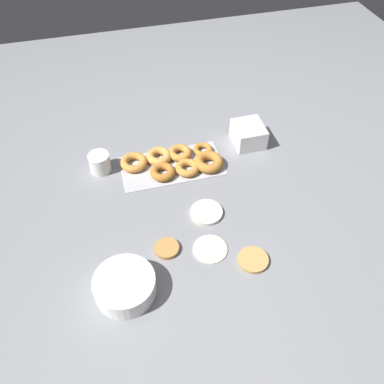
% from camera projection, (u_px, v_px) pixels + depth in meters
% --- Properties ---
extents(ground_plane, '(3.00, 3.00, 0.00)m').
position_uv_depth(ground_plane, '(206.00, 211.00, 1.48)').
color(ground_plane, gray).
extents(pancake_0, '(0.08, 0.08, 0.02)m').
position_uv_depth(pancake_0, '(167.00, 248.00, 1.36)').
color(pancake_0, '#B27F42').
rests_on(pancake_0, ground_plane).
extents(pancake_1, '(0.12, 0.12, 0.01)m').
position_uv_depth(pancake_1, '(210.00, 249.00, 1.36)').
color(pancake_1, beige).
rests_on(pancake_1, ground_plane).
extents(pancake_2, '(0.12, 0.12, 0.01)m').
position_uv_depth(pancake_2, '(207.00, 212.00, 1.47)').
color(pancake_2, beige).
rests_on(pancake_2, ground_plane).
extents(pancake_3, '(0.10, 0.10, 0.01)m').
position_uv_depth(pancake_3, '(253.00, 260.00, 1.33)').
color(pancake_3, tan).
rests_on(pancake_3, ground_plane).
extents(donut_tray, '(0.41, 0.21, 0.04)m').
position_uv_depth(donut_tray, '(175.00, 162.00, 1.63)').
color(donut_tray, '#ADAFB5').
rests_on(donut_tray, ground_plane).
extents(batter_bowl, '(0.19, 0.19, 0.07)m').
position_uv_depth(batter_bowl, '(125.00, 286.00, 1.24)').
color(batter_bowl, white).
rests_on(batter_bowl, ground_plane).
extents(container_stack, '(0.12, 0.14, 0.09)m').
position_uv_depth(container_stack, '(248.00, 134.00, 1.71)').
color(container_stack, white).
rests_on(container_stack, ground_plane).
extents(paper_cup, '(0.08, 0.08, 0.08)m').
position_uv_depth(paper_cup, '(100.00, 163.00, 1.60)').
color(paper_cup, white).
rests_on(paper_cup, ground_plane).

